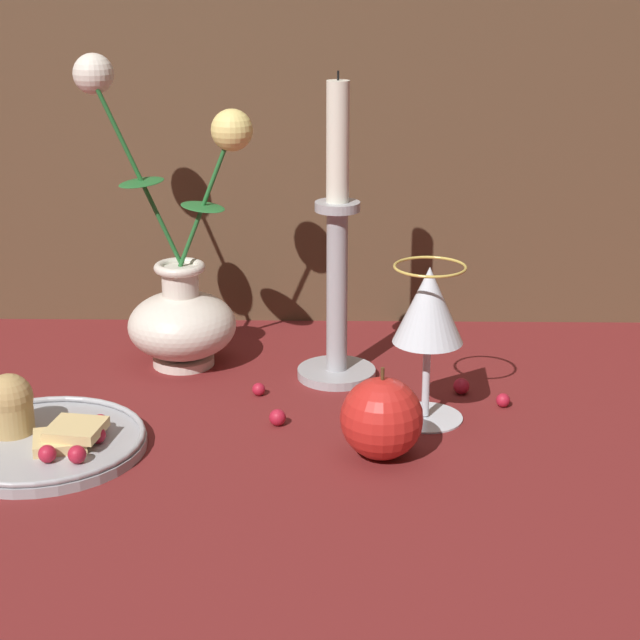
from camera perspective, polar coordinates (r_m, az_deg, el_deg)
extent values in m
plane|color=maroon|center=(1.14, -2.19, -5.04)|extent=(2.40, 2.40, 0.00)
cylinder|color=silver|center=(1.28, -7.28, -2.15)|extent=(0.07, 0.07, 0.01)
ellipsoid|color=silver|center=(1.27, -7.36, -0.28)|extent=(0.13, 0.13, 0.08)
cylinder|color=silver|center=(1.25, -7.46, 1.85)|extent=(0.04, 0.04, 0.04)
torus|color=silver|center=(1.24, -7.50, 2.80)|extent=(0.06, 0.06, 0.01)
cylinder|color=#23662D|center=(1.23, -9.71, 7.75)|extent=(0.09, 0.02, 0.22)
ellipsoid|color=#23662D|center=(1.23, -9.49, 7.25)|extent=(0.07, 0.08, 0.00)
sphere|color=silver|center=(1.23, -12.00, 12.72)|extent=(0.05, 0.05, 0.05)
cylinder|color=#23662D|center=(1.22, -6.14, 6.38)|extent=(0.07, 0.01, 0.16)
ellipsoid|color=#23662D|center=(1.22, -6.28, 6.02)|extent=(0.08, 0.08, 0.00)
sphere|color=#EFD67A|center=(1.21, -4.72, 10.06)|extent=(0.05, 0.05, 0.05)
cylinder|color=#A3A3A8|center=(1.09, -14.57, -6.49)|extent=(0.20, 0.20, 0.01)
torus|color=#A3A3A8|center=(1.09, -14.61, -6.11)|extent=(0.20, 0.20, 0.01)
cylinder|color=tan|center=(1.11, -16.18, -4.87)|extent=(0.05, 0.05, 0.04)
sphere|color=tan|center=(1.10, -16.27, -3.99)|extent=(0.05, 0.05, 0.05)
cube|color=#DBBC7A|center=(1.07, -13.70, -6.28)|extent=(0.06, 0.06, 0.01)
cube|color=#DBBC7A|center=(1.07, -12.88, -5.71)|extent=(0.06, 0.06, 0.01)
sphere|color=#AD192D|center=(1.04, -14.34, -6.93)|extent=(0.02, 0.02, 0.02)
sphere|color=#AD192D|center=(1.03, -12.83, -7.01)|extent=(0.02, 0.02, 0.02)
sphere|color=#AD192D|center=(1.07, -11.79, -6.03)|extent=(0.02, 0.02, 0.02)
sphere|color=#AD192D|center=(1.10, -11.64, -5.37)|extent=(0.02, 0.02, 0.02)
cylinder|color=silver|center=(1.13, 5.61, -5.15)|extent=(0.08, 0.08, 0.00)
cylinder|color=silver|center=(1.12, 5.68, -3.13)|extent=(0.01, 0.01, 0.08)
cone|color=silver|center=(1.09, 5.82, 0.82)|extent=(0.07, 0.07, 0.08)
cone|color=#E5CC66|center=(1.09, 5.80, 0.22)|extent=(0.06, 0.06, 0.06)
torus|color=gold|center=(1.08, 5.89, 2.84)|extent=(0.07, 0.07, 0.00)
cylinder|color=#A3A3A8|center=(1.23, 0.89, -2.83)|extent=(0.09, 0.09, 0.01)
cylinder|color=#A3A3A8|center=(1.20, 0.91, 1.51)|extent=(0.02, 0.02, 0.19)
cylinder|color=#A3A3A8|center=(1.18, 0.94, 6.08)|extent=(0.05, 0.05, 0.01)
cylinder|color=silver|center=(1.16, 0.95, 9.46)|extent=(0.02, 0.02, 0.13)
cylinder|color=black|center=(1.15, 0.97, 12.91)|extent=(0.00, 0.00, 0.01)
sphere|color=red|center=(1.03, 3.31, -5.26)|extent=(0.08, 0.08, 0.08)
cylinder|color=#4C3319|center=(1.01, 3.36, -2.87)|extent=(0.00, 0.00, 0.01)
sphere|color=#AD192D|center=(1.18, -3.29, -3.71)|extent=(0.01, 0.01, 0.01)
sphere|color=#AD192D|center=(1.17, 9.74, -4.24)|extent=(0.02, 0.02, 0.02)
sphere|color=#AD192D|center=(1.20, 7.55, -3.51)|extent=(0.02, 0.02, 0.02)
sphere|color=#AD192D|center=(1.11, -2.07, -5.22)|extent=(0.02, 0.02, 0.02)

